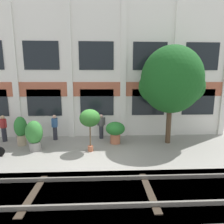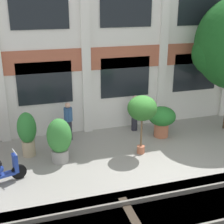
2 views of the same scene
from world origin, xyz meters
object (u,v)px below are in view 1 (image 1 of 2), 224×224
(resident_by_doorway, at_px, (55,127))
(resident_watching_tracks, at_px, (4,128))
(potted_plant_glazed_jar, at_px, (21,129))
(resident_near_plants, at_px, (101,126))
(potted_plant_stone_basin, at_px, (34,134))
(potted_plant_fluted_column, at_px, (115,130))
(potted_plant_low_pan, at_px, (90,119))
(broadleaf_tree, at_px, (171,82))

(resident_by_doorway, xyz_separation_m, resident_watching_tracks, (-2.99, -0.19, 0.02))
(potted_plant_glazed_jar, relative_size, resident_near_plants, 1.06)
(potted_plant_stone_basin, xyz_separation_m, potted_plant_glazed_jar, (-1.04, 0.76, 0.07))
(potted_plant_glazed_jar, bearing_deg, resident_near_plants, 13.23)
(potted_plant_glazed_jar, distance_m, potted_plant_fluted_column, 5.33)
(potted_plant_stone_basin, distance_m, potted_plant_fluted_column, 4.38)
(potted_plant_stone_basin, height_order, potted_plant_fluted_column, potted_plant_stone_basin)
(potted_plant_stone_basin, height_order, resident_near_plants, potted_plant_stone_basin)
(potted_plant_glazed_jar, relative_size, resident_watching_tracks, 1.04)
(potted_plant_low_pan, relative_size, resident_by_doorway, 1.40)
(broadleaf_tree, distance_m, potted_plant_stone_basin, 7.93)
(potted_plant_low_pan, distance_m, resident_watching_tracks, 5.67)
(potted_plant_stone_basin, relative_size, potted_plant_fluted_column, 1.25)
(potted_plant_fluted_column, xyz_separation_m, resident_near_plants, (-0.83, 0.92, 0.05))
(potted_plant_glazed_jar, bearing_deg, potted_plant_fluted_column, 1.42)
(broadleaf_tree, distance_m, resident_by_doorway, 7.39)
(potted_plant_fluted_column, bearing_deg, potted_plant_low_pan, -139.95)
(potted_plant_stone_basin, bearing_deg, potted_plant_glazed_jar, 143.72)
(potted_plant_stone_basin, distance_m, resident_by_doorway, 1.78)
(potted_plant_fluted_column, xyz_separation_m, potted_plant_low_pan, (-1.36, -1.14, 0.94))
(potted_plant_stone_basin, relative_size, resident_near_plants, 1.02)
(resident_by_doorway, bearing_deg, broadleaf_tree, 17.21)
(potted_plant_stone_basin, distance_m, potted_plant_glazed_jar, 1.29)
(potted_plant_fluted_column, distance_m, resident_watching_tracks, 6.71)
(resident_by_doorway, bearing_deg, potted_plant_fluted_column, 12.28)
(resident_by_doorway, bearing_deg, potted_plant_glazed_jar, -126.21)
(broadleaf_tree, xyz_separation_m, resident_by_doorway, (-6.81, 0.85, -2.74))
(potted_plant_stone_basin, bearing_deg, potted_plant_low_pan, -4.91)
(resident_near_plants, bearing_deg, potted_plant_fluted_column, 21.74)
(potted_plant_stone_basin, xyz_separation_m, resident_by_doorway, (0.59, 1.68, -0.02))
(potted_plant_stone_basin, relative_size, resident_by_doorway, 1.01)
(broadleaf_tree, height_order, resident_watching_tracks, broadleaf_tree)
(potted_plant_low_pan, relative_size, resident_near_plants, 1.41)
(broadleaf_tree, height_order, resident_near_plants, broadleaf_tree)
(resident_watching_tracks, bearing_deg, potted_plant_stone_basin, 78.81)
(potted_plant_fluted_column, bearing_deg, resident_by_doorway, 167.98)
(potted_plant_fluted_column, bearing_deg, resident_watching_tracks, 174.86)
(potted_plant_fluted_column, bearing_deg, resident_near_plants, 132.02)
(potted_plant_fluted_column, xyz_separation_m, resident_by_doorway, (-3.70, 0.79, 0.06))
(potted_plant_low_pan, height_order, resident_by_doorway, potted_plant_low_pan)
(resident_by_doorway, bearing_deg, resident_watching_tracks, -152.12)
(potted_plant_stone_basin, xyz_separation_m, potted_plant_fluted_column, (4.29, 0.89, -0.08))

